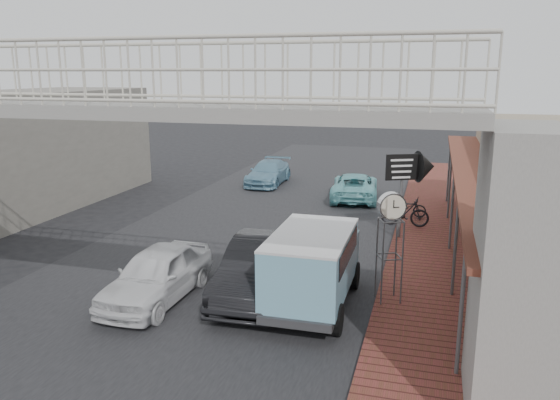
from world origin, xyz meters
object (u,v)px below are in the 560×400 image
Objects in this scene: dark_sedan at (261,267)px; angkot_curb at (355,186)px; angkot_van at (313,259)px; motorcycle_near at (407,207)px; angkot_far at (268,173)px; arrow_sign at (423,168)px; street_clock at (392,211)px; motorcycle_far at (405,212)px; white_hatchback at (157,274)px.

dark_sedan is 1.06× the size of angkot_curb.
motorcycle_near is at bearing 78.68° from angkot_van.
angkot_far reaches higher than motorcycle_near.
street_clock is at bearing -120.45° from arrow_sign.
dark_sedan is 1.53× the size of arrow_sign.
angkot_far is 15.63m from angkot_van.
motorcycle_far is at bearing -176.63° from motorcycle_near.
motorcycle_near is at bearing -36.01° from angkot_far.
street_clock is at bearing 21.26° from angkot_van.
motorcycle_far is (5.80, 8.55, -0.05)m from white_hatchback.
angkot_far is 1.48× the size of street_clock.
arrow_sign is (0.60, -2.67, 2.07)m from motorcycle_near.
arrow_sign is (3.14, -5.59, 1.96)m from angkot_curb.
white_hatchback is 9.92m from arrow_sign.
street_clock reaches higher than angkot_curb.
motorcycle_near is (1.80, 9.36, -0.78)m from angkot_van.
motorcycle_near is at bearing 61.19° from white_hatchback.
motorcycle_near is 0.54× the size of street_clock.
motorcycle_far is 7.40m from street_clock.
angkot_curb reaches higher than angkot_far.
white_hatchback is at bearing -84.95° from angkot_far.
arrow_sign reaches higher than angkot_far.
motorcycle_near is at bearing 77.81° from arrow_sign.
motorcycle_far is at bearing 63.62° from dark_sedan.
arrow_sign is at bearing 61.58° from street_clock.
white_hatchback is 10.33m from motorcycle_far.
arrow_sign is at bearing 55.65° from dark_sedan.
white_hatchback is 11.58m from motorcycle_near.
white_hatchback is at bearing -155.79° from arrow_sign.
arrow_sign is (0.60, 5.97, 0.13)m from street_clock.
angkot_van is 1.35× the size of arrow_sign.
street_clock reaches higher than motorcycle_far.
dark_sedan is 2.61× the size of motorcycle_far.
angkot_van is (5.65, -14.56, 0.67)m from angkot_far.
angkot_curb is at bearing 93.01° from angkot_van.
arrow_sign is at bearing -152.05° from motorcycle_far.
white_hatchback is at bearing 147.46° from motorcycle_far.
angkot_curb is 6.70m from arrow_sign.
street_clock is (3.28, 0.34, 1.68)m from dark_sedan.
angkot_van reaches higher than angkot_curb.
white_hatchback reaches higher than angkot_curb.
white_hatchback is 2.27× the size of motorcycle_far.
dark_sedan reaches higher than angkot_curb.
dark_sedan reaches higher than white_hatchback.
motorcycle_far is (1.80, 7.89, -0.64)m from angkot_van.
angkot_van is (4.00, 0.66, 0.59)m from white_hatchback.
white_hatchback is 2.72m from dark_sedan.
angkot_van reaches higher than dark_sedan.
street_clock reaches higher than angkot_far.
angkot_curb is 3.87m from motorcycle_near.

